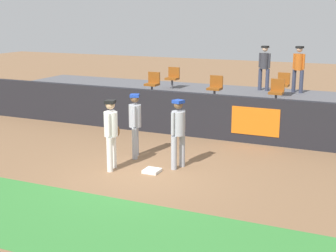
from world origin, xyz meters
name	(u,v)px	position (x,y,z in m)	size (l,w,h in m)	color
ground_plane	(142,173)	(0.00, 0.00, 0.00)	(60.00, 60.00, 0.00)	#846042
grass_foreground_strip	(68,221)	(0.00, -3.16, 0.00)	(18.00, 2.80, 0.01)	#388438
first_base	(152,171)	(0.22, 0.13, 0.04)	(0.40, 0.40, 0.08)	white
player_fielder_home	(111,130)	(-0.83, -0.08, 1.06)	(0.42, 0.59, 1.83)	white
player_runner_visitor	(178,129)	(0.69, 0.74, 1.05)	(0.44, 0.49, 1.81)	#9EA3AD
player_coach_visitor	(135,121)	(-0.78, 1.12, 1.05)	(0.44, 0.48, 1.80)	#9EA3AD
field_wall	(198,115)	(0.01, 3.97, 0.72)	(18.00, 0.26, 1.44)	black
bleacher_platform	(222,108)	(0.00, 6.54, 0.50)	(18.00, 4.80, 1.01)	#59595E
seat_front_left	(153,82)	(-2.32, 5.41, 1.48)	(0.46, 0.44, 0.84)	#4C4C51
seat_front_center	(215,86)	(0.11, 5.41, 1.48)	(0.47, 0.44, 0.84)	#4C4C51
seat_back_right	(283,83)	(2.11, 7.21, 1.48)	(0.44, 0.44, 0.84)	#4C4C51
seat_front_right	(277,90)	(2.25, 5.41, 1.48)	(0.45, 0.44, 0.84)	#4C4C51
seat_back_left	(173,77)	(-2.29, 7.21, 1.48)	(0.48, 0.44, 0.84)	#4C4C51
spectator_hooded	(264,65)	(1.18, 8.14, 2.02)	(0.48, 0.40, 1.74)	#33384C
spectator_capped	(299,66)	(2.48, 8.16, 2.03)	(0.47, 0.43, 1.76)	#33384C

